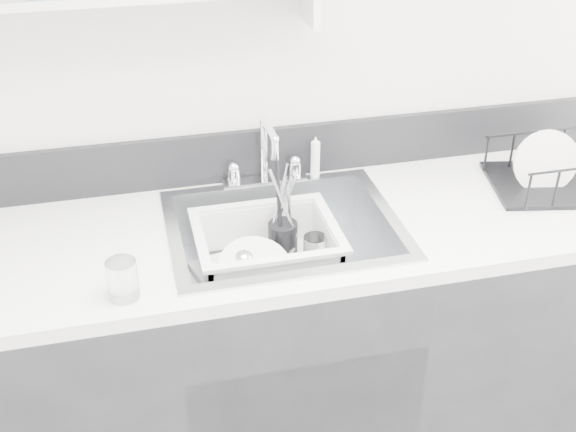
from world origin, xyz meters
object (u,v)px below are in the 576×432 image
object	(u,v)px
wash_tub	(267,252)
counter_run	(284,351)
dish_rack	(559,166)
sink	(284,252)

from	to	relation	value
wash_tub	counter_run	bearing A→B (deg)	-16.33
counter_run	dish_rack	size ratio (longest dim) A/B	8.22
counter_run	dish_rack	world-z (taller)	dish_rack
counter_run	wash_tub	xyz separation A→B (m)	(-0.05, 0.01, 0.37)
sink	counter_run	bearing A→B (deg)	0.00
dish_rack	counter_run	bearing A→B (deg)	-166.67
counter_run	wash_tub	distance (m)	0.37
counter_run	wash_tub	world-z (taller)	counter_run
sink	dish_rack	distance (m)	0.87
sink	dish_rack	world-z (taller)	dish_rack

